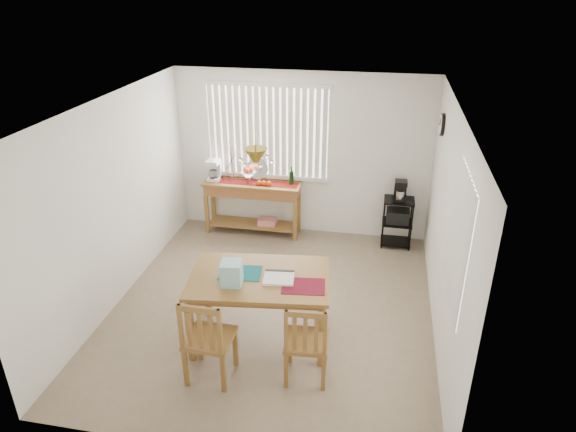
% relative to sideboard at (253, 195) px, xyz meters
% --- Properties ---
extents(ground, '(4.00, 4.50, 0.01)m').
position_rel_sideboard_xyz_m(ground, '(0.75, -2.01, -0.66)').
color(ground, gray).
extents(room_shell, '(4.20, 4.70, 2.70)m').
position_rel_sideboard_xyz_m(room_shell, '(0.75, -2.00, 1.04)').
color(room_shell, white).
rests_on(room_shell, ground).
extents(sideboard, '(1.55, 0.44, 0.87)m').
position_rel_sideboard_xyz_m(sideboard, '(0.00, 0.00, 0.00)').
color(sideboard, olive).
rests_on(sideboard, ground).
extents(sideboard_items, '(1.47, 0.37, 0.67)m').
position_rel_sideboard_xyz_m(sideboard_items, '(-0.26, 0.01, 0.35)').
color(sideboard_items, maroon).
rests_on(sideboard_items, sideboard).
extents(wire_cart, '(0.46, 0.36, 0.77)m').
position_rel_sideboard_xyz_m(wire_cart, '(2.30, -0.01, -0.19)').
color(wire_cart, black).
rests_on(wire_cart, ground).
extents(cart_items, '(0.18, 0.22, 0.32)m').
position_rel_sideboard_xyz_m(cart_items, '(2.30, -0.00, 0.26)').
color(cart_items, black).
rests_on(cart_items, wire_cart).
extents(dining_table, '(1.66, 1.17, 0.83)m').
position_rel_sideboard_xyz_m(dining_table, '(0.74, -2.61, 0.08)').
color(dining_table, olive).
rests_on(dining_table, ground).
extents(table_items, '(1.24, 0.54, 0.27)m').
position_rel_sideboard_xyz_m(table_items, '(0.61, -2.76, 0.28)').
color(table_items, '#13666C').
rests_on(table_items, dining_table).
extents(chair_left, '(0.48, 0.48, 1.02)m').
position_rel_sideboard_xyz_m(chair_left, '(0.38, -3.37, -0.15)').
color(chair_left, olive).
rests_on(chair_left, ground).
extents(chair_right, '(0.48, 0.48, 0.97)m').
position_rel_sideboard_xyz_m(chair_right, '(1.37, -3.19, -0.18)').
color(chair_right, olive).
rests_on(chair_right, ground).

